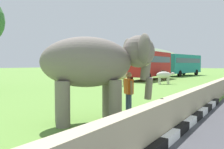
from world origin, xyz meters
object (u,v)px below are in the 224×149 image
at_px(bus_red, 149,63).
at_px(cow_far, 163,73).
at_px(cow_near, 120,76).
at_px(bus_teal, 182,63).
at_px(person_handler, 129,91).
at_px(cow_mid, 164,75).
at_px(elephant, 98,64).

height_order(bus_red, cow_far, bus_red).
bearing_deg(cow_near, bus_teal, 1.73).
relative_size(person_handler, cow_near, 0.87).
xyz_separation_m(person_handler, cow_far, (18.21, 5.67, -0.06)).
height_order(person_handler, cow_near, person_handler).
height_order(person_handler, cow_mid, person_handler).
distance_m(elephant, bus_red, 21.10).
bearing_deg(cow_far, bus_red, 81.80).
relative_size(cow_mid, cow_far, 0.87).
bearing_deg(cow_mid, elephant, -167.46).
height_order(elephant, cow_mid, elephant).
height_order(bus_teal, cow_mid, bus_teal).
xyz_separation_m(bus_teal, cow_near, (-20.69, -0.63, -1.21)).
distance_m(cow_near, cow_far, 8.54).
bearing_deg(elephant, cow_mid, 12.54).
xyz_separation_m(person_handler, cow_near, (9.71, 6.45, -0.06)).
xyz_separation_m(cow_near, cow_mid, (3.94, -2.66, 0.00)).
xyz_separation_m(bus_red, cow_near, (-8.78, -1.17, -1.21)).
distance_m(elephant, bus_teal, 32.44).
distance_m(bus_red, cow_far, 2.30).
relative_size(bus_teal, cow_near, 5.30).
relative_size(person_handler, bus_red, 0.19).
bearing_deg(cow_mid, person_handler, -164.52).
xyz_separation_m(cow_near, cow_far, (8.50, -0.77, 0.00)).
distance_m(person_handler, cow_near, 11.66).
distance_m(elephant, cow_mid, 15.41).
relative_size(bus_teal, cow_far, 5.26).
bearing_deg(cow_mid, bus_red, 38.35).
height_order(cow_near, cow_mid, same).
distance_m(bus_red, bus_teal, 11.92).
relative_size(person_handler, cow_far, 0.86).
bearing_deg(bus_teal, cow_far, -173.45).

